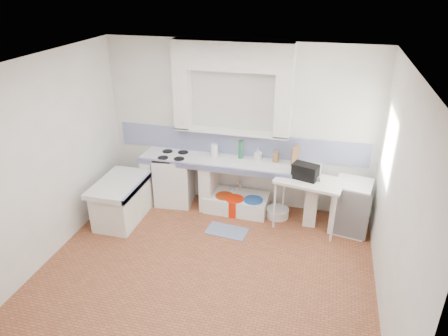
% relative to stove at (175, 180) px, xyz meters
% --- Properties ---
extents(floor, '(4.50, 4.50, 0.00)m').
position_rel_stove_xyz_m(floor, '(1.07, -1.68, -0.43)').
color(floor, '#9B5333').
rests_on(floor, ground).
extents(ceiling, '(4.50, 4.50, 0.00)m').
position_rel_stove_xyz_m(ceiling, '(1.07, -1.68, 2.37)').
color(ceiling, white).
rests_on(ceiling, ground).
extents(wall_back, '(4.50, 0.00, 4.50)m').
position_rel_stove_xyz_m(wall_back, '(1.07, 0.32, 0.97)').
color(wall_back, white).
rests_on(wall_back, ground).
extents(wall_front, '(4.50, 0.00, 4.50)m').
position_rel_stove_xyz_m(wall_front, '(1.07, -3.68, 0.97)').
color(wall_front, white).
rests_on(wall_front, ground).
extents(wall_left, '(0.00, 4.50, 4.50)m').
position_rel_stove_xyz_m(wall_left, '(-1.18, -1.68, 0.97)').
color(wall_left, white).
rests_on(wall_left, ground).
extents(wall_right, '(0.00, 4.50, 4.50)m').
position_rel_stove_xyz_m(wall_right, '(3.32, -1.68, 0.97)').
color(wall_right, white).
rests_on(wall_right, ground).
extents(alcove_mass, '(1.90, 0.25, 0.45)m').
position_rel_stove_xyz_m(alcove_mass, '(0.97, 0.19, 2.14)').
color(alcove_mass, white).
rests_on(alcove_mass, ground).
extents(window_frame, '(0.35, 0.86, 1.06)m').
position_rel_stove_xyz_m(window_frame, '(3.50, -0.48, 1.17)').
color(window_frame, '#3A2412').
rests_on(window_frame, ground).
extents(lace_valance, '(0.01, 0.84, 0.24)m').
position_rel_stove_xyz_m(lace_valance, '(3.35, -0.48, 1.55)').
color(lace_valance, white).
rests_on(lace_valance, ground).
extents(counter_slab, '(3.00, 0.60, 0.08)m').
position_rel_stove_xyz_m(counter_slab, '(0.97, 0.02, 0.43)').
color(counter_slab, white).
rests_on(counter_slab, ground).
extents(counter_lip, '(3.00, 0.04, 0.10)m').
position_rel_stove_xyz_m(counter_lip, '(0.97, -0.26, 0.43)').
color(counter_lip, navy).
rests_on(counter_lip, ground).
extents(counter_pier_left, '(0.20, 0.55, 0.82)m').
position_rel_stove_xyz_m(counter_pier_left, '(-0.43, 0.02, -0.02)').
color(counter_pier_left, white).
rests_on(counter_pier_left, ground).
extents(counter_pier_mid, '(0.20, 0.55, 0.82)m').
position_rel_stove_xyz_m(counter_pier_mid, '(0.62, 0.02, -0.02)').
color(counter_pier_mid, white).
rests_on(counter_pier_mid, ground).
extents(counter_pier_right, '(0.20, 0.55, 0.82)m').
position_rel_stove_xyz_m(counter_pier_right, '(2.37, 0.02, -0.02)').
color(counter_pier_right, white).
rests_on(counter_pier_right, ground).
extents(peninsula_top, '(0.70, 1.10, 0.08)m').
position_rel_stove_xyz_m(peninsula_top, '(-0.63, -0.78, 0.23)').
color(peninsula_top, white).
rests_on(peninsula_top, ground).
extents(peninsula_base, '(0.60, 1.00, 0.62)m').
position_rel_stove_xyz_m(peninsula_base, '(-0.63, -0.78, -0.12)').
color(peninsula_base, white).
rests_on(peninsula_base, ground).
extents(peninsula_lip, '(0.04, 1.10, 0.10)m').
position_rel_stove_xyz_m(peninsula_lip, '(-0.30, -0.78, 0.23)').
color(peninsula_lip, navy).
rests_on(peninsula_lip, ground).
extents(backsplash, '(4.27, 0.03, 0.40)m').
position_rel_stove_xyz_m(backsplash, '(1.07, 0.30, 0.67)').
color(backsplash, navy).
rests_on(backsplash, ground).
extents(stove, '(0.66, 0.65, 0.86)m').
position_rel_stove_xyz_m(stove, '(0.00, 0.00, 0.00)').
color(stove, white).
rests_on(stove, ground).
extents(sink, '(1.08, 0.60, 0.25)m').
position_rel_stove_xyz_m(sink, '(1.13, -0.01, -0.30)').
color(sink, white).
rests_on(sink, ground).
extents(side_table, '(1.11, 0.75, 0.05)m').
position_rel_stove_xyz_m(side_table, '(2.32, -0.25, -0.01)').
color(side_table, white).
rests_on(side_table, ground).
extents(fridge, '(0.63, 0.63, 0.83)m').
position_rel_stove_xyz_m(fridge, '(2.98, -0.15, -0.02)').
color(fridge, white).
rests_on(fridge, ground).
extents(bucket_red, '(0.36, 0.36, 0.30)m').
position_rel_stove_xyz_m(bucket_red, '(0.93, -0.10, -0.28)').
color(bucket_red, '#AC350D').
rests_on(bucket_red, ground).
extents(bucket_orange, '(0.37, 0.37, 0.30)m').
position_rel_stove_xyz_m(bucket_orange, '(1.12, -0.15, -0.28)').
color(bucket_orange, '#F12604').
rests_on(bucket_orange, ground).
extents(bucket_blue, '(0.37, 0.37, 0.30)m').
position_rel_stove_xyz_m(bucket_blue, '(1.43, -0.12, -0.28)').
color(bucket_blue, '#2256AF').
rests_on(bucket_blue, ground).
extents(basin_white, '(0.48, 0.48, 0.15)m').
position_rel_stove_xyz_m(basin_white, '(1.84, -0.06, -0.36)').
color(basin_white, white).
rests_on(basin_white, ground).
extents(water_bottle_a, '(0.11, 0.11, 0.33)m').
position_rel_stove_xyz_m(water_bottle_a, '(1.00, 0.17, -0.27)').
color(water_bottle_a, silver).
rests_on(water_bottle_a, ground).
extents(water_bottle_b, '(0.08, 0.08, 0.27)m').
position_rel_stove_xyz_m(water_bottle_b, '(1.21, 0.17, -0.30)').
color(water_bottle_b, silver).
rests_on(water_bottle_b, ground).
extents(black_bag, '(0.43, 0.32, 0.24)m').
position_rel_stove_xyz_m(black_bag, '(2.24, -0.23, 0.54)').
color(black_bag, black).
rests_on(black_bag, side_table).
extents(green_bottle_a, '(0.07, 0.07, 0.30)m').
position_rel_stove_xyz_m(green_bottle_a, '(1.13, 0.17, 0.62)').
color(green_bottle_a, '#21693C').
rests_on(green_bottle_a, counter_slab).
extents(green_bottle_b, '(0.09, 0.09, 0.31)m').
position_rel_stove_xyz_m(green_bottle_b, '(1.14, 0.17, 0.62)').
color(green_bottle_b, '#21693C').
rests_on(green_bottle_b, counter_slab).
extents(knife_block, '(0.10, 0.08, 0.18)m').
position_rel_stove_xyz_m(knife_block, '(1.73, 0.17, 0.56)').
color(knife_block, '#94623B').
rests_on(knife_block, counter_slab).
extents(cutting_board, '(0.11, 0.22, 0.31)m').
position_rel_stove_xyz_m(cutting_board, '(2.04, 0.17, 0.62)').
color(cutting_board, '#94623B').
rests_on(cutting_board, counter_slab).
extents(paper_towel, '(0.13, 0.13, 0.22)m').
position_rel_stove_xyz_m(paper_towel, '(0.69, 0.13, 0.58)').
color(paper_towel, white).
rests_on(paper_towel, counter_slab).
extents(soap_bottle, '(0.12, 0.12, 0.21)m').
position_rel_stove_xyz_m(soap_bottle, '(1.44, 0.16, 0.57)').
color(soap_bottle, white).
rests_on(soap_bottle, counter_slab).
extents(rug, '(0.67, 0.43, 0.01)m').
position_rel_stove_xyz_m(rug, '(1.12, -0.70, -0.43)').
color(rug, navy).
rests_on(rug, ground).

